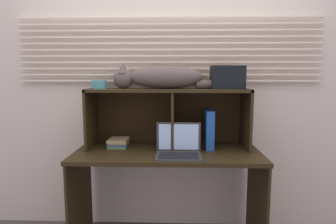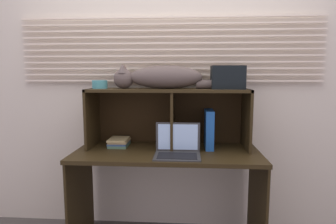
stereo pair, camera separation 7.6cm
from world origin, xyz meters
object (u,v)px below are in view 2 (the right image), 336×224
at_px(cat, 161,78).
at_px(laptop, 177,149).
at_px(binder_upright, 209,129).
at_px(small_basket, 100,84).
at_px(storage_box, 227,77).
at_px(book_stack, 119,142).

xyz_separation_m(cat, laptop, (0.14, -0.23, -0.51)).
distance_m(binder_upright, small_basket, 0.94).
relative_size(binder_upright, storage_box, 1.21).
distance_m(cat, storage_box, 0.51).
xyz_separation_m(cat, small_basket, (-0.49, 0.00, -0.05)).
relative_size(cat, storage_box, 3.90).
bearing_deg(laptop, cat, 120.14).
distance_m(laptop, binder_upright, 0.35).
bearing_deg(binder_upright, laptop, -136.05).
bearing_deg(small_basket, binder_upright, 0.00).
relative_size(cat, small_basket, 8.11).
bearing_deg(laptop, binder_upright, 43.95).
bearing_deg(book_stack, binder_upright, -0.30).
relative_size(cat, laptop, 2.98).
bearing_deg(small_basket, cat, 0.00).
distance_m(cat, book_stack, 0.63).
height_order(laptop, binder_upright, binder_upright).
distance_m(small_basket, storage_box, 1.01).
xyz_separation_m(cat, binder_upright, (0.38, 0.00, -0.40)).
distance_m(book_stack, small_basket, 0.49).
bearing_deg(small_basket, laptop, -20.30).
height_order(cat, small_basket, cat).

